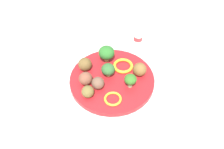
% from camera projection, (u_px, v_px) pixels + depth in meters
% --- Properties ---
extents(ground_plane, '(4.00, 4.00, 0.00)m').
position_uv_depth(ground_plane, '(112.00, 82.00, 0.91)').
color(ground_plane, silver).
extents(plate, '(0.28, 0.28, 0.02)m').
position_uv_depth(plate, '(112.00, 80.00, 0.91)').
color(plate, red).
rests_on(plate, ground_plane).
extents(broccoli_floret_mid_right, '(0.04, 0.04, 0.05)m').
position_uv_depth(broccoli_floret_mid_right, '(108.00, 69.00, 0.89)').
color(broccoli_floret_mid_right, '#A6C46C').
rests_on(broccoli_floret_mid_right, plate).
extents(broccoli_floret_back_right, '(0.04, 0.04, 0.05)m').
position_uv_depth(broccoli_floret_back_right, '(130.00, 80.00, 0.86)').
color(broccoli_floret_back_right, '#8CC17E').
rests_on(broccoli_floret_back_right, plate).
extents(broccoli_floret_front_left, '(0.05, 0.05, 0.06)m').
position_uv_depth(broccoli_floret_front_left, '(107.00, 53.00, 0.93)').
color(broccoli_floret_front_left, '#A9BB68').
rests_on(broccoli_floret_front_left, plate).
extents(meatball_mid_left, '(0.05, 0.05, 0.05)m').
position_uv_depth(meatball_mid_left, '(85.00, 64.00, 0.91)').
color(meatball_mid_left, brown).
rests_on(meatball_mid_left, plate).
extents(meatball_near_rim, '(0.04, 0.04, 0.04)m').
position_uv_depth(meatball_near_rim, '(88.00, 92.00, 0.84)').
color(meatball_near_rim, brown).
rests_on(meatball_near_rim, plate).
extents(meatball_front_left, '(0.04, 0.04, 0.04)m').
position_uv_depth(meatball_front_left, '(86.00, 79.00, 0.87)').
color(meatball_front_left, brown).
rests_on(meatball_front_left, plate).
extents(meatball_far_rim, '(0.05, 0.05, 0.05)m').
position_uv_depth(meatball_far_rim, '(140.00, 69.00, 0.90)').
color(meatball_far_rim, brown).
rests_on(meatball_far_rim, plate).
extents(meatball_front_right, '(0.04, 0.04, 0.04)m').
position_uv_depth(meatball_front_right, '(98.00, 83.00, 0.86)').
color(meatball_front_right, brown).
rests_on(meatball_front_right, plate).
extents(pepper_ring_mid_left, '(0.09, 0.09, 0.01)m').
position_uv_depth(pepper_ring_mid_left, '(123.00, 66.00, 0.93)').
color(pepper_ring_mid_left, yellow).
rests_on(pepper_ring_mid_left, plate).
extents(pepper_ring_center, '(0.07, 0.07, 0.01)m').
position_uv_depth(pepper_ring_center, '(113.00, 99.00, 0.84)').
color(pepper_ring_center, yellow).
rests_on(pepper_ring_center, plate).
extents(fork, '(0.12, 0.02, 0.01)m').
position_uv_depth(fork, '(96.00, 149.00, 0.74)').
color(fork, silver).
rests_on(fork, napkin).
extents(yogurt_bottle, '(0.03, 0.03, 0.07)m').
position_uv_depth(yogurt_bottle, '(138.00, 37.00, 1.02)').
color(yogurt_bottle, white).
rests_on(yogurt_bottle, ground_plane).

